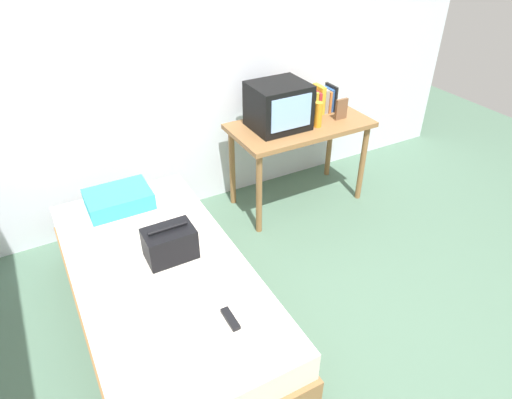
{
  "coord_description": "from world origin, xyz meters",
  "views": [
    {
      "loc": [
        -1.34,
        -1.3,
        2.31
      ],
      "look_at": [
        -0.06,
        1.05,
        0.51
      ],
      "focal_mm": 31.62,
      "sensor_mm": 36.0,
      "label": 1
    }
  ],
  "objects": [
    {
      "name": "ground_plane",
      "position": [
        0.0,
        0.0,
        0.0
      ],
      "size": [
        8.0,
        8.0,
        0.0
      ],
      "primitive_type": "plane",
      "color": "#4C6B56"
    },
    {
      "name": "wall_back",
      "position": [
        0.0,
        2.0,
        1.3
      ],
      "size": [
        5.2,
        0.1,
        2.6
      ],
      "primitive_type": "cube",
      "color": "silver",
      "rests_on": "ground"
    },
    {
      "name": "bed",
      "position": [
        -0.89,
        0.73,
        0.23
      ],
      "size": [
        1.0,
        2.0,
        0.48
      ],
      "color": "olive",
      "rests_on": "ground"
    },
    {
      "name": "desk",
      "position": [
        0.62,
        1.53,
        0.66
      ],
      "size": [
        1.16,
        0.6,
        0.76
      ],
      "color": "olive",
      "rests_on": "ground"
    },
    {
      "name": "tv",
      "position": [
        0.42,
        1.56,
        0.94
      ],
      "size": [
        0.44,
        0.39,
        0.36
      ],
      "color": "black",
      "rests_on": "desk"
    },
    {
      "name": "water_bottle",
      "position": [
        0.71,
        1.42,
        0.86
      ],
      "size": [
        0.07,
        0.07,
        0.2
      ],
      "primitive_type": "cylinder",
      "color": "orange",
      "rests_on": "desk"
    },
    {
      "name": "book_row",
      "position": [
        0.9,
        1.66,
        0.86
      ],
      "size": [
        0.24,
        0.17,
        0.24
      ],
      "color": "black",
      "rests_on": "desk"
    },
    {
      "name": "picture_frame",
      "position": [
        0.97,
        1.45,
        0.85
      ],
      "size": [
        0.11,
        0.02,
        0.17
      ],
      "primitive_type": "cube",
      "color": "brown",
      "rests_on": "desk"
    },
    {
      "name": "pillow",
      "position": [
        -0.93,
        1.48,
        0.54
      ],
      "size": [
        0.44,
        0.32,
        0.12
      ],
      "primitive_type": "cube",
      "color": "#33A8B7",
      "rests_on": "bed"
    },
    {
      "name": "handbag",
      "position": [
        -0.79,
        0.79,
        0.58
      ],
      "size": [
        0.3,
        0.2,
        0.22
      ],
      "color": "black",
      "rests_on": "bed"
    },
    {
      "name": "magazine",
      "position": [
        -1.05,
        0.38,
        0.48
      ],
      "size": [
        0.21,
        0.29,
        0.01
      ],
      "primitive_type": "cube",
      "color": "white",
      "rests_on": "bed"
    },
    {
      "name": "remote_dark",
      "position": [
        -0.69,
        0.16,
        0.49
      ],
      "size": [
        0.04,
        0.16,
        0.02
      ],
      "primitive_type": "cube",
      "color": "black",
      "rests_on": "bed"
    },
    {
      "name": "remote_silver",
      "position": [
        -1.01,
        0.89,
        0.49
      ],
      "size": [
        0.04,
        0.14,
        0.02
      ],
      "primitive_type": "cube",
      "color": "#B7B7BC",
      "rests_on": "bed"
    }
  ]
}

